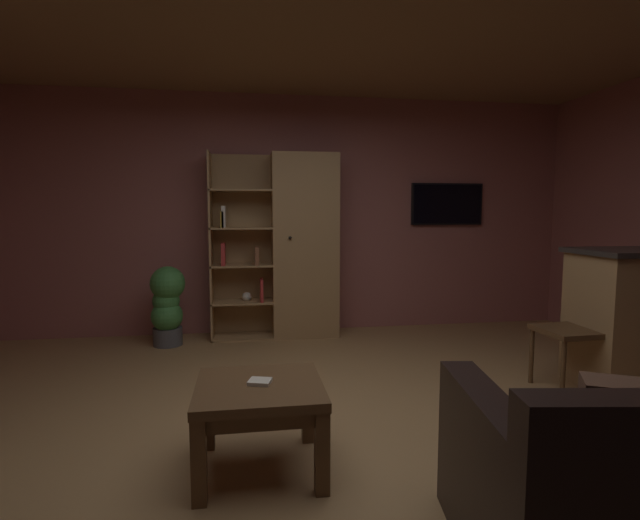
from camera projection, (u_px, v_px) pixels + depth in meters
The scene contains 9 objects.
floor at pixel (330, 441), 2.86m from camera, with size 6.58×5.43×0.02m, color #A37A4C.
wall_back at pixel (289, 215), 5.43m from camera, with size 6.70×0.06×2.67m, color #9E5B56.
window_pane_back at pixel (267, 219), 5.36m from camera, with size 0.68×0.01×0.90m, color white.
bookshelf_cabinet at pixel (296, 247), 5.20m from camera, with size 1.37×0.41×1.99m.
coffee_table at pixel (260, 401), 2.50m from camera, with size 0.66×0.62×0.47m.
table_book_0 at pixel (260, 382), 2.50m from camera, with size 0.11×0.10×0.02m, color beige.
dining_chair at pixel (578, 322), 3.65m from camera, with size 0.44×0.44×0.92m.
potted_floor_plant at pixel (167, 304), 4.83m from camera, with size 0.35×0.35×0.82m.
wall_mounted_tv at pixel (447, 204), 5.64m from camera, with size 0.87×0.06×0.49m.
Camera 1 is at (-0.48, -2.70, 1.37)m, focal length 26.67 mm.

